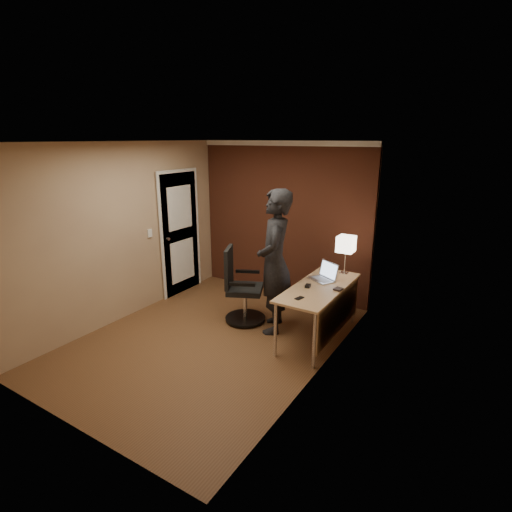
% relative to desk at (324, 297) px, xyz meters
% --- Properties ---
extents(room, '(4.00, 4.00, 4.00)m').
position_rel_desk_xyz_m(room, '(-1.53, 0.80, 0.77)').
color(room, brown).
rests_on(room, ground).
extents(desk, '(0.60, 1.50, 0.73)m').
position_rel_desk_xyz_m(desk, '(0.00, 0.00, 0.00)').
color(desk, tan).
rests_on(desk, ground).
extents(desk_lamp, '(0.22, 0.22, 0.54)m').
position_rel_desk_xyz_m(desk_lamp, '(0.03, 0.64, 0.55)').
color(desk_lamp, silver).
rests_on(desk_lamp, desk).
extents(laptop, '(0.41, 0.39, 0.23)m').
position_rel_desk_xyz_m(laptop, '(-0.11, 0.27, 0.19)').
color(laptop, silver).
rests_on(laptop, desk).
extents(mouse, '(0.08, 0.11, 0.03)m').
position_rel_desk_xyz_m(mouse, '(-0.19, -0.10, 0.14)').
color(mouse, black).
rests_on(mouse, desk).
extents(phone, '(0.08, 0.13, 0.01)m').
position_rel_desk_xyz_m(phone, '(-0.11, -0.50, 0.13)').
color(phone, black).
rests_on(phone, desk).
extents(wallet, '(0.11, 0.12, 0.02)m').
position_rel_desk_xyz_m(wallet, '(0.18, 0.01, 0.14)').
color(wallet, black).
rests_on(wallet, desk).
extents(office_chair, '(0.64, 0.68, 1.06)m').
position_rel_desk_xyz_m(office_chair, '(-1.22, -0.09, -0.13)').
color(office_chair, black).
rests_on(office_chair, ground).
extents(person, '(0.72, 0.83, 1.93)m').
position_rel_desk_xyz_m(person, '(-0.69, -0.06, 0.36)').
color(person, black).
rests_on(person, ground).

